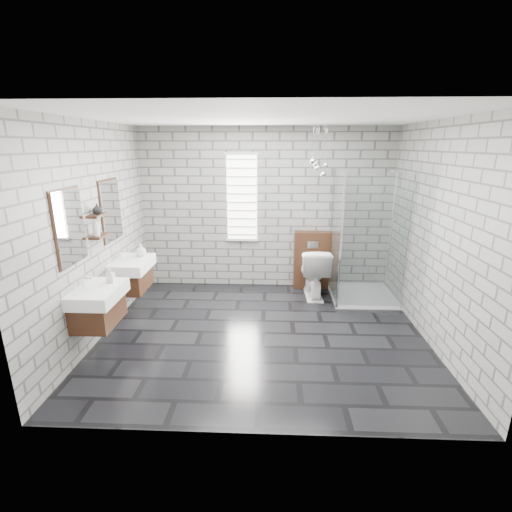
# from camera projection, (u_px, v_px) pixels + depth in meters

# --- Properties ---
(floor) EXTENTS (4.20, 3.60, 0.02)m
(floor) POSITION_uv_depth(u_px,v_px,m) (263.00, 334.00, 4.94)
(floor) COLOR black
(floor) RESTS_ON ground
(ceiling) EXTENTS (4.20, 3.60, 0.02)m
(ceiling) POSITION_uv_depth(u_px,v_px,m) (264.00, 116.00, 4.16)
(ceiling) COLOR white
(ceiling) RESTS_ON wall_back
(wall_back) EXTENTS (4.20, 0.02, 2.70)m
(wall_back) POSITION_uv_depth(u_px,v_px,m) (266.00, 210.00, 6.28)
(wall_back) COLOR gray
(wall_back) RESTS_ON floor
(wall_front) EXTENTS (4.20, 0.02, 2.70)m
(wall_front) POSITION_uv_depth(u_px,v_px,m) (257.00, 289.00, 2.81)
(wall_front) COLOR gray
(wall_front) RESTS_ON floor
(wall_left) EXTENTS (0.02, 3.60, 2.70)m
(wall_left) POSITION_uv_depth(u_px,v_px,m) (95.00, 233.00, 4.63)
(wall_left) COLOR gray
(wall_left) RESTS_ON floor
(wall_right) EXTENTS (0.02, 3.60, 2.70)m
(wall_right) POSITION_uv_depth(u_px,v_px,m) (438.00, 236.00, 4.46)
(wall_right) COLOR gray
(wall_right) RESTS_ON floor
(vanity_left) EXTENTS (0.47, 0.70, 1.57)m
(vanity_left) POSITION_uv_depth(u_px,v_px,m) (95.00, 295.00, 4.23)
(vanity_left) COLOR #402213
(vanity_left) RESTS_ON wall_left
(vanity_right) EXTENTS (0.47, 0.70, 1.57)m
(vanity_right) POSITION_uv_depth(u_px,v_px,m) (130.00, 266.00, 5.26)
(vanity_right) COLOR #402213
(vanity_right) RESTS_ON wall_left
(shelf_lower) EXTENTS (0.14, 0.30, 0.03)m
(shelf_lower) POSITION_uv_depth(u_px,v_px,m) (99.00, 236.00, 4.59)
(shelf_lower) COLOR #402213
(shelf_lower) RESTS_ON wall_left
(shelf_upper) EXTENTS (0.14, 0.30, 0.03)m
(shelf_upper) POSITION_uv_depth(u_px,v_px,m) (97.00, 215.00, 4.51)
(shelf_upper) COLOR #402213
(shelf_upper) RESTS_ON wall_left
(window) EXTENTS (0.56, 0.05, 1.48)m
(window) POSITION_uv_depth(u_px,v_px,m) (242.00, 198.00, 6.21)
(window) COLOR white
(window) RESTS_ON wall_back
(cistern_panel) EXTENTS (0.60, 0.20, 1.00)m
(cistern_panel) POSITION_uv_depth(u_px,v_px,m) (311.00, 260.00, 6.39)
(cistern_panel) COLOR #402213
(cistern_panel) RESTS_ON floor
(flush_plate) EXTENTS (0.18, 0.01, 0.12)m
(flush_plate) POSITION_uv_depth(u_px,v_px,m) (313.00, 245.00, 6.20)
(flush_plate) COLOR silver
(flush_plate) RESTS_ON cistern_panel
(shower_enclosure) EXTENTS (1.00, 1.00, 2.03)m
(shower_enclosure) POSITION_uv_depth(u_px,v_px,m) (359.00, 270.00, 5.86)
(shower_enclosure) COLOR white
(shower_enclosure) RESTS_ON floor
(pendant_cluster) EXTENTS (0.31, 0.25, 0.77)m
(pendant_cluster) POSITION_uv_depth(u_px,v_px,m) (319.00, 166.00, 5.61)
(pendant_cluster) COLOR silver
(pendant_cluster) RESTS_ON ceiling
(toilet) EXTENTS (0.49, 0.82, 0.82)m
(toilet) POSITION_uv_depth(u_px,v_px,m) (314.00, 272.00, 6.06)
(toilet) COLOR white
(toilet) RESTS_ON floor
(soap_bottle_a) EXTENTS (0.09, 0.09, 0.18)m
(soap_bottle_a) POSITION_uv_depth(u_px,v_px,m) (110.00, 275.00, 4.34)
(soap_bottle_a) COLOR #B2B2B2
(soap_bottle_a) RESTS_ON vanity_left
(soap_bottle_b) EXTENTS (0.16, 0.16, 0.18)m
(soap_bottle_b) POSITION_uv_depth(u_px,v_px,m) (141.00, 250.00, 5.37)
(soap_bottle_b) COLOR #B2B2B2
(soap_bottle_b) RESTS_ON vanity_right
(soap_bottle_c) EXTENTS (0.09, 0.09, 0.22)m
(soap_bottle_c) POSITION_uv_depth(u_px,v_px,m) (96.00, 228.00, 4.47)
(soap_bottle_c) COLOR #B2B2B2
(soap_bottle_c) RESTS_ON shelf_lower
(vase) EXTENTS (0.14, 0.14, 0.13)m
(vase) POSITION_uv_depth(u_px,v_px,m) (97.00, 209.00, 4.50)
(vase) COLOR #B2B2B2
(vase) RESTS_ON shelf_upper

